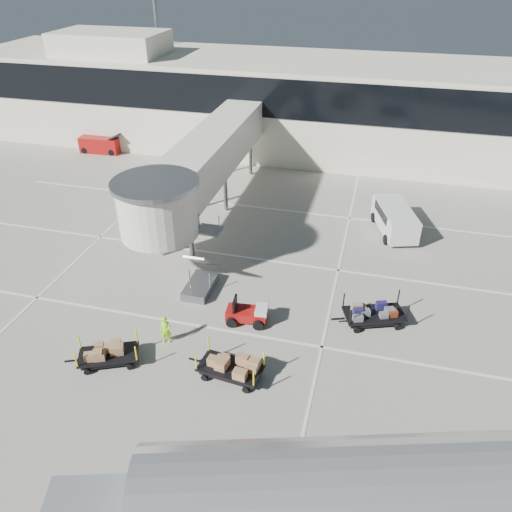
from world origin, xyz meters
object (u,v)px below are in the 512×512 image
object	(u,v)px
baggage_tug	(248,314)
box_cart_far	(107,355)
box_cart_near	(229,367)
minivan	(394,217)
ground_worker	(166,330)
suitcase_cart	(374,315)
belt_loader	(101,144)

from	to	relation	value
baggage_tug	box_cart_far	bearing A→B (deg)	-145.96
box_cart_near	minivan	size ratio (longest dim) A/B	0.71
ground_worker	box_cart_near	bearing A→B (deg)	-39.69
suitcase_cart	minivan	xyz separation A→B (m)	(0.71, 10.32, 0.55)
suitcase_cart	minivan	size ratio (longest dim) A/B	0.75
suitcase_cart	ground_worker	distance (m)	10.62
minivan	belt_loader	xyz separation A→B (m)	(-27.10, 8.82, -0.35)
suitcase_cart	belt_loader	distance (m)	32.60
baggage_tug	minivan	world-z (taller)	minivan
suitcase_cart	box_cart_near	xyz separation A→B (m)	(-6.15, -5.50, 0.02)
baggage_tug	box_cart_far	size ratio (longest dim) A/B	0.66
baggage_tug	suitcase_cart	xyz separation A→B (m)	(6.35, 1.51, 0.02)
baggage_tug	suitcase_cart	distance (m)	6.53
box_cart_far	belt_loader	bearing A→B (deg)	95.63
ground_worker	minivan	distance (m)	17.84
box_cart_near	minivan	distance (m)	17.25
baggage_tug	box_cart_near	world-z (taller)	baggage_tug
suitcase_cart	box_cart_near	bearing A→B (deg)	-158.94
suitcase_cart	baggage_tug	bearing A→B (deg)	172.64
suitcase_cart	belt_loader	world-z (taller)	belt_loader
box_cart_far	ground_worker	bearing A→B (deg)	20.02
baggage_tug	box_cart_near	bearing A→B (deg)	-92.70
box_cart_near	belt_loader	world-z (taller)	belt_loader
suitcase_cart	ground_worker	bearing A→B (deg)	-178.17
suitcase_cart	box_cart_far	world-z (taller)	suitcase_cart
box_cart_far	belt_loader	size ratio (longest dim) A/B	0.84
belt_loader	box_cart_near	bearing A→B (deg)	-53.68
suitcase_cart	box_cart_far	xyz separation A→B (m)	(-11.90, -6.12, -0.01)
box_cart_near	ground_worker	xyz separation A→B (m)	(-3.66, 1.42, 0.22)
box_cart_far	suitcase_cart	bearing A→B (deg)	3.00
suitcase_cart	minivan	distance (m)	10.36
baggage_tug	box_cart_far	world-z (taller)	baggage_tug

